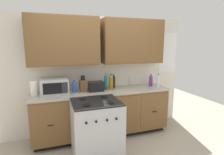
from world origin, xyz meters
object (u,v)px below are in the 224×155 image
Objects in this scene: stove_range at (96,129)px; bottle_teal at (106,81)px; toaster at (96,86)px; knife_block at (83,86)px; bottle_amber at (111,82)px; bottle_blue at (74,87)px; paper_towel_roll at (34,88)px; bottle_dark at (114,81)px; bottle_violet at (151,80)px; bottle_clear at (158,81)px; microwave at (55,86)px.

bottle_teal is (0.37, 0.69, 0.63)m from stove_range.
knife_block reaches higher than toaster.
toaster is at bearing -174.25° from bottle_amber.
bottle_blue is (-0.62, -0.04, -0.05)m from bottle_teal.
paper_towel_roll reaches higher than bottle_blue.
bottle_violet is at bearing -10.20° from bottle_dark.
bottle_violet reaches higher than bottle_blue.
stove_range is 1.30m from paper_towel_roll.
bottle_clear is 1.11m from bottle_teal.
bottle_teal is 1.26× the size of bottle_violet.
knife_block reaches higher than bottle_clear.
bottle_amber is at bearing -1.67° from microwave.
paper_towel_roll is 1.15× the size of bottle_blue.
bottle_amber is at bearing -125.84° from bottle_dark.
knife_block is 0.46m from bottle_teal.
bottle_teal reaches higher than bottle_violet.
microwave is at bearing 131.57° from stove_range.
paper_towel_roll is 2.42m from bottle_clear.
bottle_blue is at bearing -3.02° from microwave.
bottle_blue is at bearing 178.98° from bottle_amber.
knife_block is at bearing 176.92° from bottle_amber.
microwave is 0.35m from paper_towel_roll.
bottle_violet is at bearing -0.30° from bottle_blue.
stove_range is 1.09m from microwave.
bottle_clear reaches higher than bottle_violet.
bottle_teal is 0.62m from bottle_blue.
paper_towel_roll is 0.83× the size of bottle_amber.
microwave is 0.75m from toaster.
bottle_dark is at bearing 25.78° from bottle_teal.
bottle_amber is at bearing -0.84° from paper_towel_roll.
bottle_violet reaches higher than stove_range.
bottle_violet is (0.79, -0.14, -0.01)m from bottle_dark.
bottle_violet is (1.21, 0.04, 0.03)m from toaster.
bottle_dark reaches higher than bottle_violet.
knife_block is (-0.24, 0.06, 0.02)m from toaster.
bottle_teal is 0.99m from bottle_violet.
bottle_teal reaches higher than bottle_amber.
bottle_teal reaches higher than stove_range.
microwave is 1.85× the size of paper_towel_roll.
microwave is 0.51m from knife_block.
bottle_teal is (0.96, 0.02, 0.02)m from microwave.
bottle_blue is at bearing 173.70° from toaster.
paper_towel_roll is (-1.09, 0.05, 0.03)m from toaster.
knife_block reaches higher than bottle_blue.
bottle_blue is (-0.25, 0.65, 0.58)m from stove_range.
microwave is at bearing 179.87° from knife_block.
stove_range is 1.14m from bottle_dark.
bottle_dark is (0.20, 0.10, -0.02)m from bottle_teal.
microwave is 1.46× the size of bottle_teal.
bottle_violet is at bearing -1.01° from knife_block.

